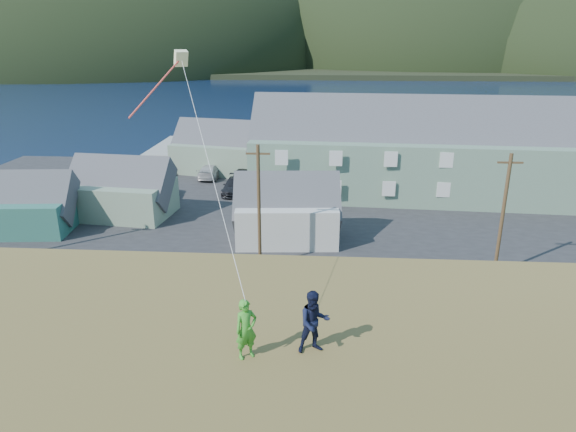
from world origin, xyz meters
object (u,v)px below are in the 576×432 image
object	(u,v)px
shed_white	(287,210)
shed_palegreen_far	(221,148)
lodge	(425,151)
kite_flyer_navy	(314,322)
wharf	(246,149)
kite_flyer_green	(246,329)
shed_palegreen_near	(121,190)
shed_teal	(25,205)

from	to	relation	value
shed_white	shed_palegreen_far	bearing A→B (deg)	109.24
shed_palegreen_far	lodge	bearing A→B (deg)	-8.86
lodge	shed_palegreen_far	bearing A→B (deg)	162.55
shed_palegreen_far	kite_flyer_navy	distance (m)	49.35
shed_palegreen_far	wharf	bearing A→B (deg)	95.42
shed_white	kite_flyer_navy	bearing A→B (deg)	-88.65
kite_flyer_green	kite_flyer_navy	bearing A→B (deg)	-21.45
shed_palegreen_near	wharf	bearing A→B (deg)	81.99
shed_teal	shed_white	world-z (taller)	shed_white
wharf	kite_flyer_navy	distance (m)	60.45
lodge	shed_palegreen_near	xyz separation A→B (m)	(-28.20, -8.28, -2.19)
wharf	kite_flyer_green	xyz separation A→B (m)	(8.80, -59.42, 7.60)
shed_white	kite_flyer_green	xyz separation A→B (m)	(0.75, -26.42, 5.51)
lodge	kite_flyer_green	xyz separation A→B (m)	(-12.19, -39.49, 3.36)
shed_palegreen_far	kite_flyer_green	bearing A→B (deg)	-66.06
shed_palegreen_far	shed_white	bearing A→B (deg)	-54.49
wharf	lodge	world-z (taller)	lodge
lodge	shed_palegreen_near	bearing A→B (deg)	-160.20
wharf	shed_palegreen_near	world-z (taller)	shed_palegreen_near
shed_white	shed_teal	bearing A→B (deg)	174.34
kite_flyer_green	kite_flyer_navy	distance (m)	1.84
shed_palegreen_far	kite_flyer_navy	bearing A→B (deg)	-63.91
shed_palegreen_near	kite_flyer_navy	distance (m)	36.02
shed_teal	kite_flyer_green	world-z (taller)	kite_flyer_green
lodge	kite_flyer_navy	xyz separation A→B (m)	(-10.39, -39.09, 3.41)
shed_teal	shed_palegreen_far	bearing A→B (deg)	54.06
shed_palegreen_near	shed_teal	bearing A→B (deg)	-140.45
shed_white	kite_flyer_green	size ratio (longest dim) A/B	5.08
kite_flyer_green	kite_flyer_navy	xyz separation A→B (m)	(1.80, 0.40, 0.05)
shed_teal	shed_palegreen_far	xyz separation A→B (m)	(12.37, 21.04, 0.58)
wharf	kite_flyer_navy	xyz separation A→B (m)	(10.60, -59.02, 7.65)
kite_flyer_navy	lodge	bearing A→B (deg)	58.42
shed_palegreen_near	shed_palegreen_far	distance (m)	17.80
shed_white	kite_flyer_green	bearing A→B (deg)	-92.62
shed_teal	kite_flyer_navy	distance (m)	36.46
lodge	kite_flyer_navy	bearing A→B (deg)	-101.44
shed_teal	kite_flyer_navy	world-z (taller)	kite_flyer_navy
shed_teal	wharf	bearing A→B (deg)	61.64
shed_palegreen_far	kite_flyer_green	world-z (taller)	kite_flyer_green
shed_white	shed_palegreen_near	bearing A→B (deg)	158.35
wharf	shed_white	bearing A→B (deg)	-76.29
wharf	shed_teal	distance (m)	35.28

